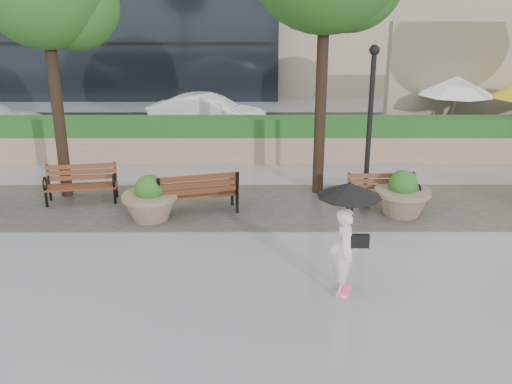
{
  "coord_description": "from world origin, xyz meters",
  "views": [
    {
      "loc": [
        -0.11,
        -9.95,
        4.9
      ],
      "look_at": [
        -0.08,
        0.9,
        1.1
      ],
      "focal_mm": 40.0,
      "sensor_mm": 36.0,
      "label": 1
    }
  ],
  "objects_px": {
    "planter_left": "(150,202)",
    "bench_3": "(382,201)",
    "pedestrian": "(347,228)",
    "lamppost": "(369,138)",
    "bench_2": "(197,201)",
    "planter_right": "(402,198)",
    "bench_1": "(82,192)",
    "car_right": "(208,114)"
  },
  "relations": [
    {
      "from": "planter_left",
      "to": "bench_3",
      "type": "bearing_deg",
      "value": 5.18
    },
    {
      "from": "bench_3",
      "to": "planter_left",
      "type": "height_order",
      "value": "planter_left"
    },
    {
      "from": "pedestrian",
      "to": "lamppost",
      "type": "bearing_deg",
      "value": 3.64
    },
    {
      "from": "bench_3",
      "to": "bench_2",
      "type": "bearing_deg",
      "value": 179.07
    },
    {
      "from": "bench_3",
      "to": "planter_right",
      "type": "bearing_deg",
      "value": -31.28
    },
    {
      "from": "pedestrian",
      "to": "bench_3",
      "type": "bearing_deg",
      "value": -2.47
    },
    {
      "from": "bench_1",
      "to": "planter_left",
      "type": "xyz_separation_m",
      "value": [
        1.88,
        -1.13,
        0.14
      ]
    },
    {
      "from": "planter_left",
      "to": "car_right",
      "type": "xyz_separation_m",
      "value": [
        0.66,
        8.46,
        0.29
      ]
    },
    {
      "from": "bench_2",
      "to": "bench_1",
      "type": "bearing_deg",
      "value": -29.03
    },
    {
      "from": "bench_3",
      "to": "pedestrian",
      "type": "distance_m",
      "value": 4.23
    },
    {
      "from": "lamppost",
      "to": "pedestrian",
      "type": "relative_size",
      "value": 1.92
    },
    {
      "from": "bench_1",
      "to": "pedestrian",
      "type": "bearing_deg",
      "value": -46.18
    },
    {
      "from": "planter_left",
      "to": "car_right",
      "type": "bearing_deg",
      "value": 85.55
    },
    {
      "from": "bench_1",
      "to": "planter_right",
      "type": "xyz_separation_m",
      "value": [
        7.66,
        -0.86,
        0.15
      ]
    },
    {
      "from": "lamppost",
      "to": "pedestrian",
      "type": "xyz_separation_m",
      "value": [
        -1.16,
        -4.36,
        -0.46
      ]
    },
    {
      "from": "planter_left",
      "to": "car_right",
      "type": "relative_size",
      "value": 0.29
    },
    {
      "from": "bench_3",
      "to": "pedestrian",
      "type": "relative_size",
      "value": 0.84
    },
    {
      "from": "planter_right",
      "to": "lamppost",
      "type": "relative_size",
      "value": 0.34
    },
    {
      "from": "bench_1",
      "to": "planter_left",
      "type": "bearing_deg",
      "value": -39.41
    },
    {
      "from": "bench_2",
      "to": "planter_left",
      "type": "bearing_deg",
      "value": 6.07
    },
    {
      "from": "planter_left",
      "to": "car_right",
      "type": "height_order",
      "value": "car_right"
    },
    {
      "from": "bench_2",
      "to": "planter_left",
      "type": "distance_m",
      "value": 1.11
    },
    {
      "from": "bench_2",
      "to": "lamppost",
      "type": "xyz_separation_m",
      "value": [
        4.04,
        0.61,
        1.37
      ]
    },
    {
      "from": "bench_3",
      "to": "planter_right",
      "type": "relative_size",
      "value": 1.28
    },
    {
      "from": "bench_1",
      "to": "lamppost",
      "type": "height_order",
      "value": "lamppost"
    },
    {
      "from": "lamppost",
      "to": "pedestrian",
      "type": "bearing_deg",
      "value": -104.86
    },
    {
      "from": "planter_right",
      "to": "lamppost",
      "type": "distance_m",
      "value": 1.61
    },
    {
      "from": "planter_right",
      "to": "car_right",
      "type": "bearing_deg",
      "value": 122.04
    },
    {
      "from": "lamppost",
      "to": "car_right",
      "type": "xyz_separation_m",
      "value": [
        -4.41,
        7.46,
        -0.96
      ]
    },
    {
      "from": "bench_1",
      "to": "bench_2",
      "type": "relative_size",
      "value": 0.88
    },
    {
      "from": "planter_left",
      "to": "planter_right",
      "type": "xyz_separation_m",
      "value": [
        5.79,
        0.27,
        0.01
      ]
    },
    {
      "from": "bench_1",
      "to": "pedestrian",
      "type": "relative_size",
      "value": 0.9
    },
    {
      "from": "lamppost",
      "to": "planter_left",
      "type": "bearing_deg",
      "value": -168.84
    },
    {
      "from": "bench_2",
      "to": "car_right",
      "type": "bearing_deg",
      "value": -102.18
    },
    {
      "from": "planter_right",
      "to": "bench_3",
      "type": "bearing_deg",
      "value": 150.9
    },
    {
      "from": "bench_1",
      "to": "bench_3",
      "type": "distance_m",
      "value": 7.3
    },
    {
      "from": "bench_1",
      "to": "bench_2",
      "type": "distance_m",
      "value": 3.0
    },
    {
      "from": "car_right",
      "to": "pedestrian",
      "type": "distance_m",
      "value": 12.28
    },
    {
      "from": "bench_1",
      "to": "planter_right",
      "type": "distance_m",
      "value": 7.71
    },
    {
      "from": "planter_right",
      "to": "car_right",
      "type": "distance_m",
      "value": 9.67
    },
    {
      "from": "planter_left",
      "to": "bench_1",
      "type": "bearing_deg",
      "value": 148.95
    },
    {
      "from": "planter_right",
      "to": "bench_2",
      "type": "bearing_deg",
      "value": 178.48
    }
  ]
}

